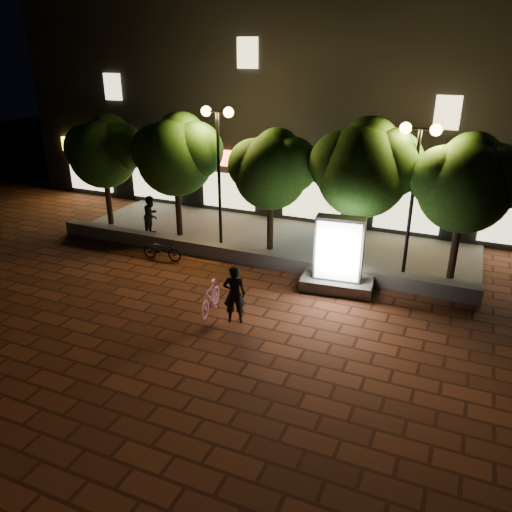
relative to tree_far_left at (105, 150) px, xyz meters
The scene contains 16 objects.
ground 9.43m from the tree_far_left, 38.18° to the right, with size 80.00×80.00×0.00m, color brown.
retaining_wall 7.72m from the tree_far_left, 11.89° to the right, with size 16.00×0.45×0.50m, color slate.
sidewalk 7.74m from the tree_far_left, ahead, with size 16.00×5.00×0.08m, color slate.
building_block 10.38m from the tree_far_left, 47.32° to the left, with size 28.00×8.12×11.30m.
tree_far_left is the anchor object (origin of this frame).
tree_left 3.51m from the tree_far_left, ahead, with size 3.60×3.00×4.89m.
tree_mid 7.50m from the tree_far_left, ahead, with size 3.24×2.70×4.50m.
tree_right 10.81m from the tree_far_left, ahead, with size 3.72×3.10×5.07m.
tree_far_right 14.00m from the tree_far_left, ahead, with size 3.48×2.90×4.76m.
street_lamp_left 5.50m from the tree_far_left, ahead, with size 1.26×0.36×5.18m.
street_lamp_right 12.47m from the tree_far_left, ahead, with size 1.26×0.36×4.98m.
ad_kiosk 11.15m from the tree_far_left, 12.22° to the right, with size 2.35×1.34×2.44m.
scooter_pink 9.69m from the tree_far_left, 34.22° to the right, with size 0.43×1.54×0.92m, color #F193D3.
rider 10.44m from the tree_far_left, 32.49° to the right, with size 0.63×0.41×1.72m, color black.
scooter_parked 5.65m from the tree_far_left, 30.47° to the right, with size 0.53×1.53×0.80m, color black.
pedestrian 3.41m from the tree_far_left, 10.66° to the right, with size 0.78×0.61×1.61m, color black.
Camera 1 is at (7.09, -11.08, 7.13)m, focal length 35.03 mm.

